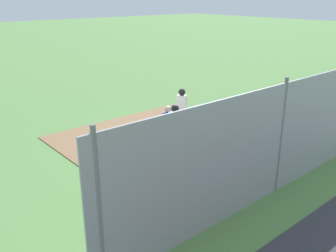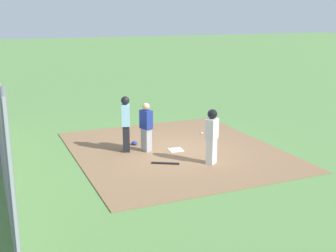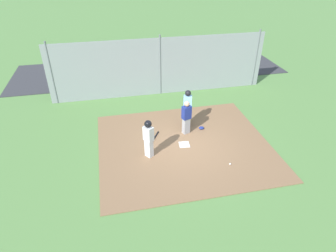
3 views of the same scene
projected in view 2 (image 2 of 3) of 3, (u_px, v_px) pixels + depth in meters
ground_plane at (176, 151)px, 14.16m from camera, size 140.00×140.00×0.00m
dirt_infield at (176, 151)px, 14.16m from camera, size 7.20×6.40×0.03m
home_plate at (176, 150)px, 14.15m from camera, size 0.48×0.48×0.02m
catcher at (146, 126)px, 13.88m from camera, size 0.45×0.37×1.59m
umpire at (126, 123)px, 13.80m from camera, size 0.44×0.36×1.81m
runner at (212, 133)px, 12.67m from camera, size 0.43×0.46×1.65m
baseball_bat at (165, 163)px, 12.83m from camera, size 0.46×0.75×0.06m
catcher_mask at (134, 143)px, 14.72m from camera, size 0.24×0.20×0.12m
baseball at (202, 133)px, 16.03m from camera, size 0.07×0.07×0.07m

